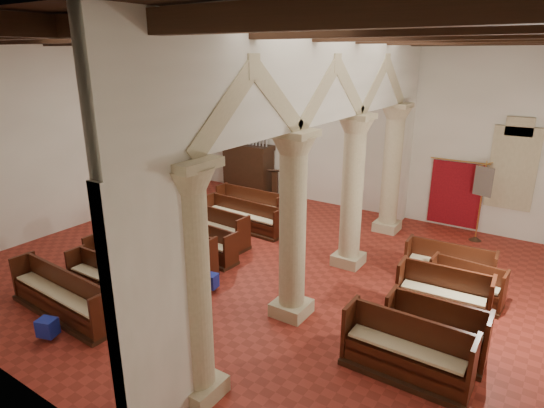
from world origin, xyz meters
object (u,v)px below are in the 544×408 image
(lectern, at_px, (275,185))
(processional_banner, at_px, (479,215))
(nave_pew_0, at_px, (62,301))
(pipe_organ, at_px, (248,160))
(aisle_pew_0, at_px, (405,358))

(lectern, xyz_separation_m, processional_banner, (7.56, -0.30, 0.32))
(nave_pew_0, bearing_deg, pipe_organ, 104.74)
(processional_banner, height_order, aisle_pew_0, processional_banner)
(lectern, xyz_separation_m, nave_pew_0, (0.83, -9.78, -0.16))
(pipe_organ, bearing_deg, processional_banner, -2.00)
(pipe_organ, xyz_separation_m, lectern, (1.31, -0.01, -0.87))
(processional_banner, height_order, nave_pew_0, processional_banner)
(pipe_organ, xyz_separation_m, nave_pew_0, (2.14, -9.79, -1.04))
(processional_banner, relative_size, aisle_pew_0, 1.12)
(pipe_organ, bearing_deg, nave_pew_0, -77.67)
(pipe_organ, relative_size, lectern, 3.64)
(pipe_organ, distance_m, aisle_pew_0, 11.86)
(lectern, distance_m, processional_banner, 7.57)
(aisle_pew_0, bearing_deg, processional_banner, 91.58)
(pipe_organ, relative_size, processional_banner, 1.76)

